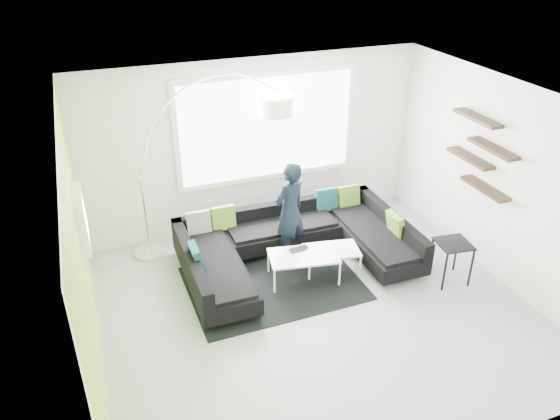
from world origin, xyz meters
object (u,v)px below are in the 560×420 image
object	(u,v)px
side_table	(451,262)
sectional_sofa	(297,248)
laptop	(300,250)
person	(290,211)
arc_lamp	(140,176)
coffee_table	(317,262)

from	to	relation	value
side_table	sectional_sofa	bearing A→B (deg)	150.32
side_table	laptop	xyz separation A→B (m)	(-1.95, 0.87, 0.11)
sectional_sofa	person	world-z (taller)	person
side_table	laptop	world-z (taller)	side_table
arc_lamp	laptop	bearing A→B (deg)	-35.84
side_table	laptop	size ratio (longest dim) A/B	2.02
arc_lamp	person	xyz separation A→B (m)	(2.01, -0.79, -0.56)
laptop	coffee_table	bearing A→B (deg)	-24.37
person	sectional_sofa	bearing A→B (deg)	65.08
coffee_table	person	xyz separation A→B (m)	(-0.19, 0.61, 0.57)
sectional_sofa	laptop	size ratio (longest dim) A/B	10.74
arc_lamp	person	size ratio (longest dim) A/B	1.73
laptop	side_table	bearing A→B (deg)	-31.84
person	side_table	bearing A→B (deg)	119.47
sectional_sofa	coffee_table	world-z (taller)	sectional_sofa
side_table	person	world-z (taller)	person
arc_lamp	sectional_sofa	bearing A→B (deg)	-30.65
sectional_sofa	coffee_table	distance (m)	0.37
sectional_sofa	arc_lamp	bearing A→B (deg)	151.04
coffee_table	person	world-z (taller)	person
laptop	arc_lamp	bearing A→B (deg)	137.85
sectional_sofa	arc_lamp	distance (m)	2.51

